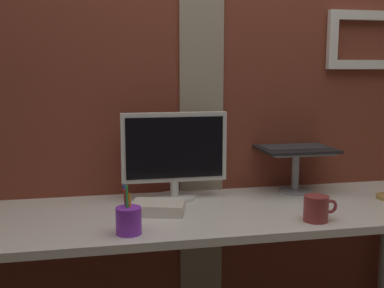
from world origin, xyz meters
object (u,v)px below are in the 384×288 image
(pen_cup, at_px, (129,220))
(laptop, at_px, (290,133))
(monitor, at_px, (174,151))
(coffee_mug, at_px, (317,208))

(pen_cup, bearing_deg, laptop, 31.74)
(monitor, distance_m, pen_cup, 0.49)
(monitor, bearing_deg, laptop, 7.67)
(laptop, distance_m, pen_cup, 0.94)
(coffee_mug, bearing_deg, pen_cup, 179.98)
(laptop, xyz_separation_m, coffee_mug, (-0.09, -0.48, -0.21))
(monitor, xyz_separation_m, laptop, (0.55, 0.07, 0.05))
(laptop, bearing_deg, coffee_mug, -101.16)
(pen_cup, distance_m, coffee_mug, 0.68)
(pen_cup, xyz_separation_m, coffee_mug, (0.68, -0.00, -0.00))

